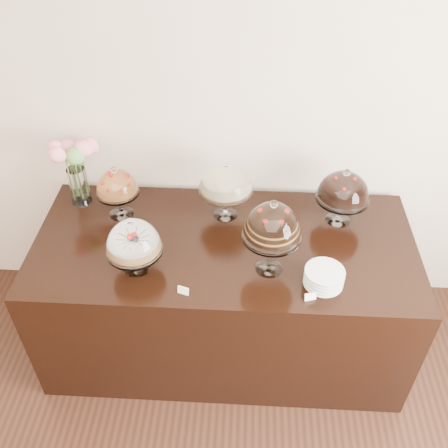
# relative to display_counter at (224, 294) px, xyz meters

# --- Properties ---
(wall_back) EXTENTS (5.00, 0.04, 3.00)m
(wall_back) POSITION_rel_display_counter_xyz_m (0.01, 0.55, 1.05)
(wall_back) COLOR beige
(wall_back) RESTS_ON ground
(display_counter) EXTENTS (2.20, 1.00, 0.90)m
(display_counter) POSITION_rel_display_counter_xyz_m (0.00, 0.00, 0.00)
(display_counter) COLOR black
(display_counter) RESTS_ON ground
(cake_stand_sugar_sponge) EXTENTS (0.30, 0.30, 0.35)m
(cake_stand_sugar_sponge) POSITION_rel_display_counter_xyz_m (-0.46, -0.23, 0.65)
(cake_stand_sugar_sponge) COLOR white
(cake_stand_sugar_sponge) RESTS_ON display_counter
(cake_stand_choco_layer) EXTENTS (0.31, 0.31, 0.47)m
(cake_stand_choco_layer) POSITION_rel_display_counter_xyz_m (0.25, -0.20, 0.77)
(cake_stand_choco_layer) COLOR white
(cake_stand_choco_layer) RESTS_ON display_counter
(cake_stand_cheesecake) EXTENTS (0.33, 0.33, 0.38)m
(cake_stand_cheesecake) POSITION_rel_display_counter_xyz_m (-0.01, 0.25, 0.70)
(cake_stand_cheesecake) COLOR white
(cake_stand_cheesecake) RESTS_ON display_counter
(cake_stand_dark_choco) EXTENTS (0.31, 0.31, 0.37)m
(cake_stand_dark_choco) POSITION_rel_display_counter_xyz_m (0.67, 0.24, 0.68)
(cake_stand_dark_choco) COLOR white
(cake_stand_dark_choco) RESTS_ON display_counter
(cake_stand_fruit_tart) EXTENTS (0.25, 0.25, 0.35)m
(cake_stand_fruit_tart) POSITION_rel_display_counter_xyz_m (-0.65, 0.22, 0.67)
(cake_stand_fruit_tart) COLOR white
(cake_stand_fruit_tart) RESTS_ON display_counter
(flower_vase) EXTENTS (0.27, 0.29, 0.45)m
(flower_vase) POSITION_rel_display_counter_xyz_m (-0.91, 0.34, 0.74)
(flower_vase) COLOR white
(flower_vase) RESTS_ON display_counter
(plate_stack) EXTENTS (0.20, 0.20, 0.09)m
(plate_stack) POSITION_rel_display_counter_xyz_m (0.53, -0.29, 0.50)
(plate_stack) COLOR silver
(plate_stack) RESTS_ON display_counter
(price_card_left) EXTENTS (0.06, 0.03, 0.04)m
(price_card_left) POSITION_rel_display_counter_xyz_m (-0.19, -0.40, 0.47)
(price_card_left) COLOR white
(price_card_left) RESTS_ON display_counter
(price_card_right) EXTENTS (0.06, 0.03, 0.04)m
(price_card_right) POSITION_rel_display_counter_xyz_m (0.46, -0.41, 0.47)
(price_card_right) COLOR white
(price_card_right) RESTS_ON display_counter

